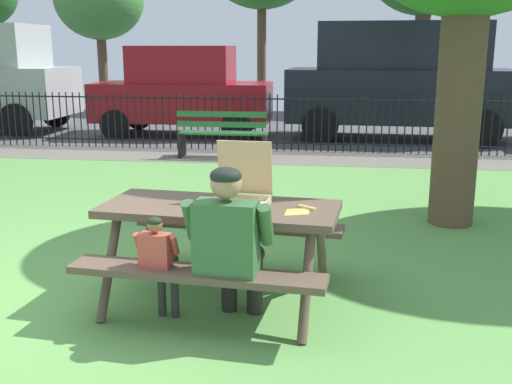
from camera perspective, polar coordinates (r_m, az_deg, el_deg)
name	(u,v)px	position (r m, az deg, el deg)	size (l,w,h in m)	color
ground	(135,240)	(6.47, -11.28, -4.43)	(28.00, 11.36, 0.02)	#63A04D
cobblestone_walkway	(224,157)	(11.16, -3.05, 3.34)	(28.00, 1.40, 0.01)	slate
street_asphalt	(256,126)	(15.51, 0.01, 6.19)	(28.00, 7.50, 0.01)	#515154
picnic_table_foreground	(220,227)	(4.69, -3.39, -3.29)	(1.93, 1.64, 0.79)	brown
pizza_box_open	(240,194)	(4.59, -1.48, -0.23)	(0.46, 0.50, 0.48)	tan
pizza_slice_on_table	(300,210)	(4.49, 4.11, -1.71)	(0.26, 0.27, 0.02)	#F1D557
adult_at_table	(230,241)	(4.16, -2.45, -4.64)	(0.63, 0.62, 1.19)	black
child_at_table	(159,258)	(4.34, -9.06, -6.18)	(0.32, 0.31, 0.82)	#2F2F2F
iron_fence_streetside	(230,122)	(11.76, -2.45, 6.60)	(20.18, 0.03, 1.08)	black
park_bench_center	(223,135)	(10.96, -3.13, 5.38)	(1.60, 0.46, 0.85)	#2B6533
parked_car_left	(183,90)	(13.87, -6.84, 9.47)	(3.94, 1.90, 1.98)	maroon
parked_car_center	(400,78)	(13.48, 13.36, 10.34)	(4.77, 2.23, 2.46)	black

